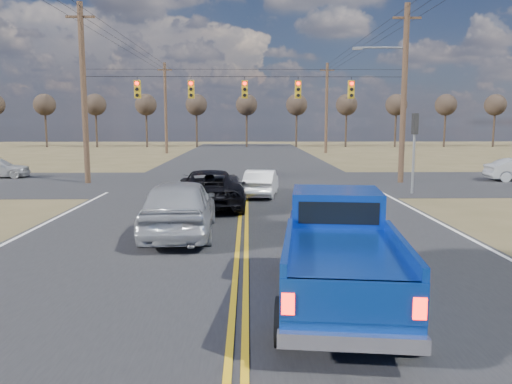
{
  "coord_description": "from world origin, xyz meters",
  "views": [
    {
      "loc": [
        0.17,
        -10.5,
        3.47
      ],
      "look_at": [
        0.4,
        3.57,
        1.5
      ],
      "focal_mm": 35.0,
      "sensor_mm": 36.0,
      "label": 1
    }
  ],
  "objects_px": {
    "silver_suv": "(179,207)",
    "dgrey_car_queue": "(225,190)",
    "black_suv": "(209,188)",
    "white_car_queue": "(261,183)",
    "pickup_truck": "(339,253)"
  },
  "relations": [
    {
      "from": "black_suv",
      "to": "silver_suv",
      "type": "bearing_deg",
      "value": 79.31
    },
    {
      "from": "silver_suv",
      "to": "black_suv",
      "type": "relative_size",
      "value": 0.94
    },
    {
      "from": "silver_suv",
      "to": "dgrey_car_queue",
      "type": "relative_size",
      "value": 1.21
    },
    {
      "from": "black_suv",
      "to": "white_car_queue",
      "type": "distance_m",
      "value": 3.76
    },
    {
      "from": "white_car_queue",
      "to": "dgrey_car_queue",
      "type": "bearing_deg",
      "value": 63.28
    },
    {
      "from": "black_suv",
      "to": "dgrey_car_queue",
      "type": "distance_m",
      "value": 0.94
    },
    {
      "from": "pickup_truck",
      "to": "black_suv",
      "type": "bearing_deg",
      "value": 113.28
    },
    {
      "from": "silver_suv",
      "to": "black_suv",
      "type": "distance_m",
      "value": 5.23
    },
    {
      "from": "white_car_queue",
      "to": "dgrey_car_queue",
      "type": "relative_size",
      "value": 0.88
    },
    {
      "from": "white_car_queue",
      "to": "black_suv",
      "type": "bearing_deg",
      "value": 61.45
    },
    {
      "from": "pickup_truck",
      "to": "black_suv",
      "type": "relative_size",
      "value": 1.01
    },
    {
      "from": "black_suv",
      "to": "dgrey_car_queue",
      "type": "height_order",
      "value": "black_suv"
    },
    {
      "from": "pickup_truck",
      "to": "dgrey_car_queue",
      "type": "bearing_deg",
      "value": 109.56
    },
    {
      "from": "black_suv",
      "to": "white_car_queue",
      "type": "bearing_deg",
      "value": -130.99
    },
    {
      "from": "black_suv",
      "to": "dgrey_car_queue",
      "type": "xyz_separation_m",
      "value": [
        0.62,
        0.69,
        -0.15
      ]
    }
  ]
}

